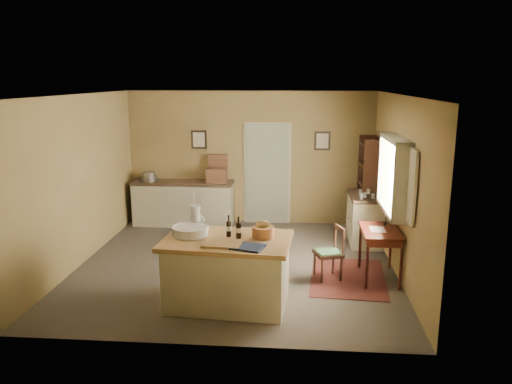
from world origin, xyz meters
TOP-DOWN VIEW (x-y plane):
  - ground at (0.00, 0.00)m, footprint 5.00×5.00m
  - wall_back at (0.00, 2.50)m, footprint 5.00×0.10m
  - wall_front at (0.00, -2.50)m, footprint 5.00×0.10m
  - wall_left at (-2.50, 0.00)m, footprint 0.10×5.00m
  - wall_right at (2.50, 0.00)m, footprint 0.10×5.00m
  - ceiling at (0.00, 0.00)m, footprint 5.00×5.00m
  - door at (0.35, 2.47)m, footprint 0.97×0.06m
  - framed_prints at (0.20, 2.48)m, footprint 2.82×0.02m
  - window at (2.42, -0.20)m, footprint 0.25×1.99m
  - work_island at (0.05, -1.41)m, footprint 1.72×1.20m
  - sideboard at (-1.34, 2.20)m, footprint 2.04×0.58m
  - rug at (1.75, -0.38)m, footprint 1.22×1.68m
  - writing_desk at (2.20, -0.38)m, footprint 0.55×0.90m
  - desk_chair at (1.44, -0.45)m, footprint 0.47×0.47m
  - right_cabinet at (2.20, 1.31)m, footprint 0.58×1.03m
  - shelving_unit at (2.35, 1.85)m, footprint 0.32×0.84m

SIDE VIEW (x-z plane):
  - ground at x=0.00m, z-range 0.00..0.00m
  - rug at x=1.75m, z-range 0.00..0.01m
  - desk_chair at x=1.44m, z-range 0.00..0.79m
  - right_cabinet at x=2.20m, z-range -0.04..0.95m
  - sideboard at x=-1.34m, z-range -0.11..1.07m
  - work_island at x=0.05m, z-range -0.12..1.08m
  - writing_desk at x=2.20m, z-range 0.26..1.08m
  - shelving_unit at x=2.35m, z-range 0.00..1.87m
  - door at x=0.35m, z-range 0.00..2.11m
  - wall_back at x=0.00m, z-range 0.00..2.70m
  - wall_front at x=0.00m, z-range 0.00..2.70m
  - wall_left at x=-2.50m, z-range 0.00..2.70m
  - wall_right at x=2.50m, z-range 0.00..2.70m
  - window at x=2.42m, z-range 0.99..2.11m
  - framed_prints at x=0.20m, z-range 1.53..1.91m
  - ceiling at x=0.00m, z-range 2.70..2.70m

